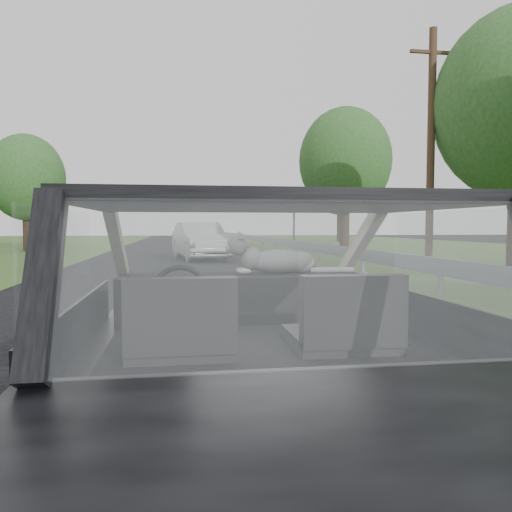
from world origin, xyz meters
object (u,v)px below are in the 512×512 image
object	(u,v)px
subject_car	(256,337)
utility_pole	(431,149)
cat	(279,260)
highway_sign	(294,226)
other_car	(200,241)

from	to	relation	value
subject_car	utility_pole	xyz separation A→B (m)	(7.53, 12.34, 3.04)
subject_car	cat	distance (m)	0.81
subject_car	highway_sign	size ratio (longest dim) A/B	1.48
other_car	highway_sign	xyz separation A→B (m)	(5.42, 6.83, 0.61)
other_car	highway_sign	world-z (taller)	highway_sign
other_car	highway_sign	size ratio (longest dim) A/B	1.66
other_car	utility_pole	xyz separation A→B (m)	(7.11, -4.97, 3.02)
subject_car	other_car	bearing A→B (deg)	88.61
cat	utility_pole	xyz separation A→B (m)	(7.27, 11.67, 2.67)
subject_car	cat	xyz separation A→B (m)	(0.26, 0.67, 0.37)
cat	utility_pole	bearing A→B (deg)	54.87
subject_car	other_car	xyz separation A→B (m)	(0.42, 17.30, 0.02)
cat	utility_pole	world-z (taller)	utility_pole
other_car	subject_car	bearing A→B (deg)	-100.59
cat	highway_sign	xyz separation A→B (m)	(5.58, 23.46, 0.26)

